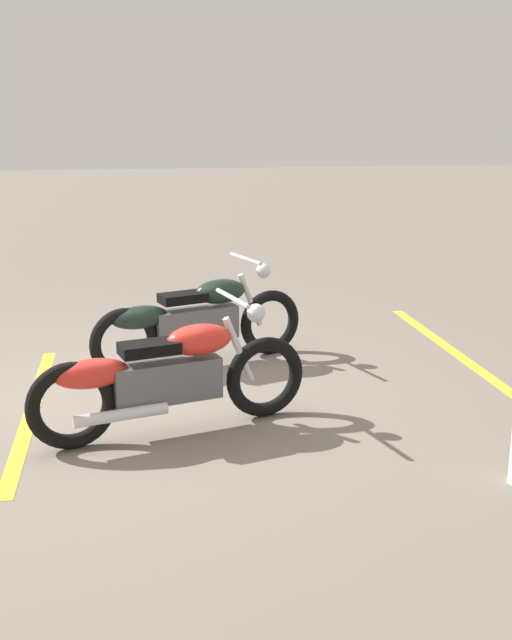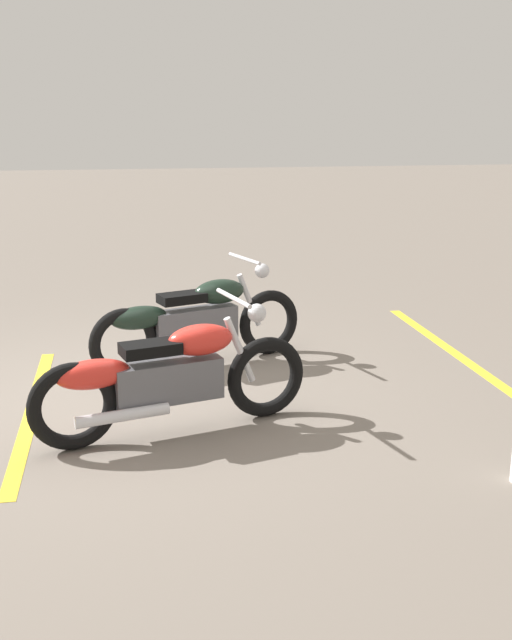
% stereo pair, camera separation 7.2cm
% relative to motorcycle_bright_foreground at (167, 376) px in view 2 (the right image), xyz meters
% --- Properties ---
extents(ground_plane, '(60.00, 60.00, 0.00)m').
position_rel_motorcycle_bright_foreground_xyz_m(ground_plane, '(-0.40, 0.83, -0.46)').
color(ground_plane, slate).
extents(motorcycle_bright_foreground, '(2.19, 0.80, 1.04)m').
position_rel_motorcycle_bright_foreground_xyz_m(motorcycle_bright_foreground, '(0.00, 0.00, 0.00)').
color(motorcycle_bright_foreground, black).
rests_on(motorcycle_bright_foreground, ground).
extents(motorcycle_dark_foreground, '(2.15, 0.88, 1.04)m').
position_rel_motorcycle_bright_foreground_xyz_m(motorcycle_dark_foreground, '(0.39, 1.62, 0.00)').
color(motorcycle_dark_foreground, black).
rests_on(motorcycle_dark_foreground, ground).
extents(parking_stripe_near, '(0.16, 3.20, 0.01)m').
position_rel_motorcycle_bright_foreground_xyz_m(parking_stripe_near, '(-1.09, 0.67, -0.46)').
color(parking_stripe_near, yellow).
rests_on(parking_stripe_near, ground).
extents(parking_stripe_mid, '(0.16, 3.20, 0.01)m').
position_rel_motorcycle_bright_foreground_xyz_m(parking_stripe_mid, '(3.09, 1.74, -0.46)').
color(parking_stripe_mid, yellow).
rests_on(parking_stripe_mid, ground).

